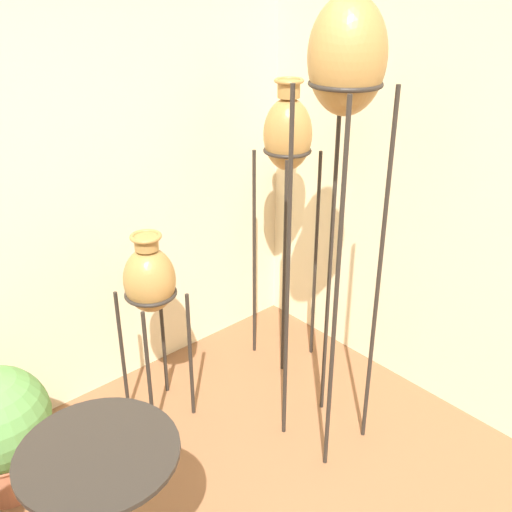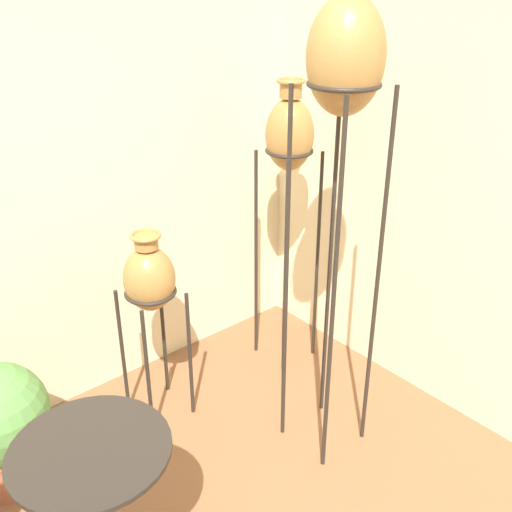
# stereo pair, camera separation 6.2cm
# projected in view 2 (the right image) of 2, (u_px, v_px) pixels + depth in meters

# --- Properties ---
(vase_stand_tall) EXTENTS (0.31, 0.31, 2.19)m
(vase_stand_tall) POSITION_uv_depth(u_px,v_px,m) (345.00, 69.00, 2.29)
(vase_stand_tall) COLOR #28231E
(vase_stand_tall) RESTS_ON ground_plane
(vase_stand_medium) EXTENTS (0.27, 0.27, 1.66)m
(vase_stand_medium) POSITION_uv_depth(u_px,v_px,m) (289.00, 142.00, 3.15)
(vase_stand_medium) COLOR #28231E
(vase_stand_medium) RESTS_ON ground_plane
(vase_stand_short) EXTENTS (0.27, 0.27, 1.05)m
(vase_stand_short) POSITION_uv_depth(u_px,v_px,m) (150.00, 281.00, 2.90)
(vase_stand_short) COLOR #28231E
(vase_stand_short) RESTS_ON ground_plane
(side_table) EXTENTS (0.53, 0.53, 0.77)m
(side_table) POSITION_uv_depth(u_px,v_px,m) (97.00, 495.00, 2.02)
(side_table) COLOR #28231E
(side_table) RESTS_ON ground_plane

